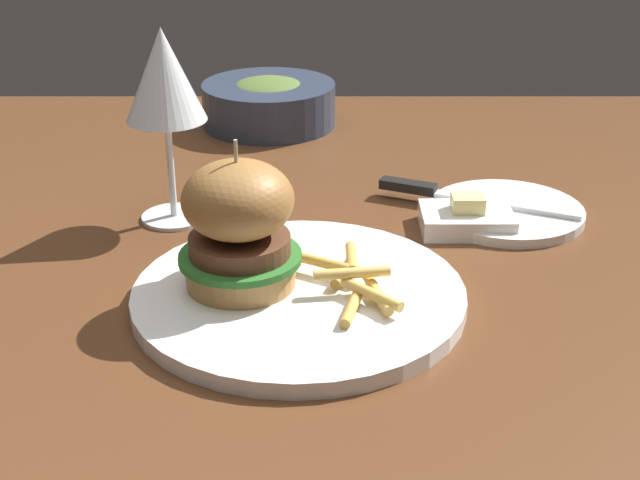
% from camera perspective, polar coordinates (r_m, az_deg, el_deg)
% --- Properties ---
extents(dining_table, '(1.14, 0.87, 0.74)m').
position_cam_1_polar(dining_table, '(0.94, -1.91, -3.78)').
color(dining_table, '#56331C').
rests_on(dining_table, ground).
extents(main_plate, '(0.28, 0.28, 0.01)m').
position_cam_1_polar(main_plate, '(0.74, -1.55, -3.60)').
color(main_plate, white).
rests_on(main_plate, dining_table).
extents(burger_sandwich, '(0.10, 0.10, 0.13)m').
position_cam_1_polar(burger_sandwich, '(0.72, -5.41, 0.96)').
color(burger_sandwich, '#B78447').
rests_on(burger_sandwich, main_plate).
extents(fries_pile, '(0.09, 0.12, 0.02)m').
position_cam_1_polar(fries_pile, '(0.72, 2.01, -2.58)').
color(fries_pile, gold).
rests_on(fries_pile, main_plate).
extents(wine_glass, '(0.08, 0.08, 0.19)m').
position_cam_1_polar(wine_glass, '(0.86, -10.16, 10.04)').
color(wine_glass, silver).
rests_on(wine_glass, dining_table).
extents(bread_plate, '(0.16, 0.16, 0.01)m').
position_cam_1_polar(bread_plate, '(0.92, 11.61, 1.87)').
color(bread_plate, white).
rests_on(bread_plate, dining_table).
extents(table_knife, '(0.20, 0.10, 0.01)m').
position_cam_1_polar(table_knife, '(0.93, 8.64, 2.86)').
color(table_knife, silver).
rests_on(table_knife, bread_plate).
extents(butter_dish, '(0.09, 0.06, 0.04)m').
position_cam_1_polar(butter_dish, '(0.88, 9.16, 1.37)').
color(butter_dish, white).
rests_on(butter_dish, dining_table).
extents(soup_bowl, '(0.17, 0.17, 0.06)m').
position_cam_1_polar(soup_bowl, '(1.17, -3.50, 8.77)').
color(soup_bowl, '#2D384C').
rests_on(soup_bowl, dining_table).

